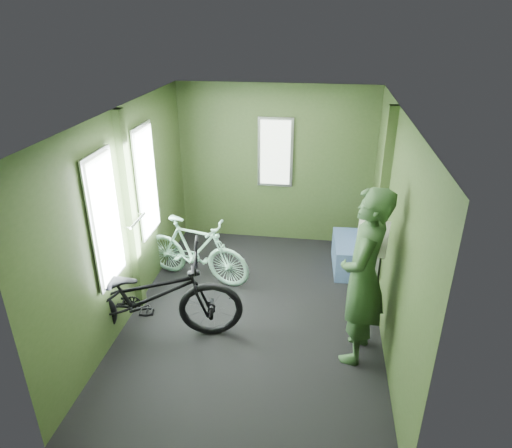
{
  "coord_description": "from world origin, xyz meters",
  "views": [
    {
      "loc": [
        0.65,
        -4.27,
        3.17
      ],
      "look_at": [
        0.0,
        0.1,
        1.1
      ],
      "focal_mm": 32.0,
      "sensor_mm": 36.0,
      "label": 1
    }
  ],
  "objects": [
    {
      "name": "waste_box",
      "position": [
        1.26,
        0.56,
        0.39
      ],
      "size": [
        0.23,
        0.32,
        0.78
      ],
      "primitive_type": "cube",
      "color": "gray",
      "rests_on": "ground"
    },
    {
      "name": "bicycle_black",
      "position": [
        -1.04,
        -0.56,
        0.0
      ],
      "size": [
        2.09,
        1.15,
        1.09
      ],
      "primitive_type": "imported",
      "rotation": [
        0.0,
        -0.08,
        1.77
      ],
      "color": "black",
      "rests_on": "ground"
    },
    {
      "name": "room",
      "position": [
        -0.04,
        0.04,
        1.44
      ],
      "size": [
        4.0,
        4.02,
        2.31
      ],
      "color": "black",
      "rests_on": "ground"
    },
    {
      "name": "passenger",
      "position": [
        1.11,
        -0.5,
        0.9
      ],
      "size": [
        0.59,
        0.76,
        1.8
      ],
      "rotation": [
        0.0,
        0.0,
        -1.84
      ],
      "color": "#2D4B29",
      "rests_on": "ground"
    },
    {
      "name": "bench_seat",
      "position": [
        1.14,
        1.23,
        0.25
      ],
      "size": [
        0.49,
        0.84,
        0.86
      ],
      "rotation": [
        0.0,
        0.0,
        0.05
      ],
      "color": "#32486B",
      "rests_on": "ground"
    },
    {
      "name": "bicycle_mint",
      "position": [
        -0.85,
        0.62,
        0.0
      ],
      "size": [
        1.54,
        0.85,
        0.91
      ],
      "primitive_type": "imported",
      "rotation": [
        0.0,
        -0.09,
        1.31
      ],
      "color": "#98DDC0",
      "rests_on": "ground"
    }
  ]
}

